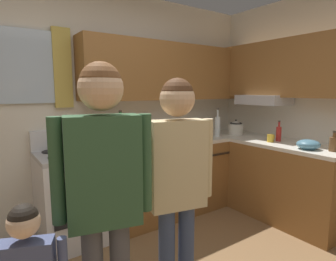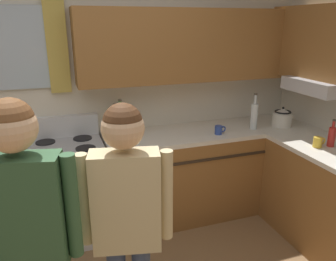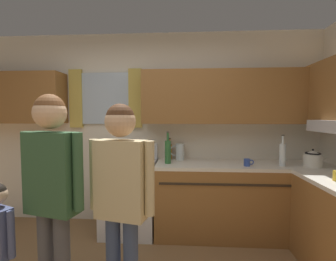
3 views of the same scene
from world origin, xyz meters
The scene contains 15 objects.
back_wall_unit centered at (0.06, 1.82, 1.47)m, with size 4.60×0.42×2.60m.
kitchen_counter_run centered at (1.51, 1.19, 0.45)m, with size 2.13×1.88×0.90m.
stove_oven centered at (-0.18, 1.54, 0.47)m, with size 0.65×0.67×1.10m.
bottle_squat_brown centered at (1.96, 0.12, 0.98)m, with size 0.08×0.08×0.21m.
bottle_oil_amber centered at (0.32, 1.78, 1.01)m, with size 0.06×0.06×0.29m.
bottle_wine_green centered at (0.31, 1.48, 1.05)m, with size 0.08×0.08×0.39m.
bottle_tall_clear centered at (1.65, 1.42, 1.04)m, with size 0.07×0.07×0.37m.
bottle_sauce_red centered at (2.01, 0.76, 0.99)m, with size 0.06×0.06×0.25m.
mug_mustard_yellow centered at (1.89, 0.79, 0.95)m, with size 0.12×0.08×0.09m.
mug_cobalt_blue centered at (1.25, 1.38, 0.94)m, with size 0.11×0.07×0.08m.
stovetop_kettle centered at (1.99, 1.40, 1.00)m, with size 0.27×0.20×0.21m.
water_pitcher centered at (0.45, 1.73, 1.01)m, with size 0.19×0.11×0.22m.
mixing_bowl centered at (1.86, 0.32, 0.95)m, with size 0.23×0.23×0.10m.
adult_holding_child centered at (-0.41, 0.15, 1.03)m, with size 0.50×0.24×1.64m.
adult_in_plaid centered at (0.07, 0.17, 0.99)m, with size 0.48×0.23×1.57m.
Camera 1 is at (-0.92, -1.16, 1.49)m, focal length 29.74 mm.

